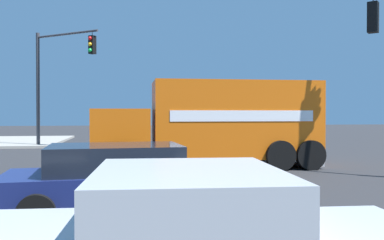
% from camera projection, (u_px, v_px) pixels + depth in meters
% --- Properties ---
extents(ground_plane, '(100.00, 100.00, 0.00)m').
position_uv_depth(ground_plane, '(188.00, 160.00, 16.92)').
color(ground_plane, '#2B2B2D').
extents(delivery_truck, '(2.79, 7.80, 3.01)m').
position_uv_depth(delivery_truck, '(216.00, 123.00, 14.73)').
color(delivery_truck, orange).
rests_on(delivery_truck, ground).
extents(traffic_light_primary, '(2.69, 3.64, 6.32)m').
position_uv_depth(traffic_light_primary, '(55.00, 70.00, 22.96)').
color(traffic_light_primary, '#38383D').
rests_on(traffic_light_primary, sidewalk_corner_near).
extents(pickup_silver, '(2.45, 5.29, 1.38)m').
position_uv_depth(pickup_silver, '(167.00, 240.00, 3.82)').
color(pickup_silver, '#B7BABF').
rests_on(pickup_silver, ground).
extents(sedan_navy, '(2.29, 4.42, 1.31)m').
position_uv_depth(sedan_navy, '(121.00, 181.00, 7.78)').
color(sedan_navy, navy).
rests_on(sedan_navy, ground).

